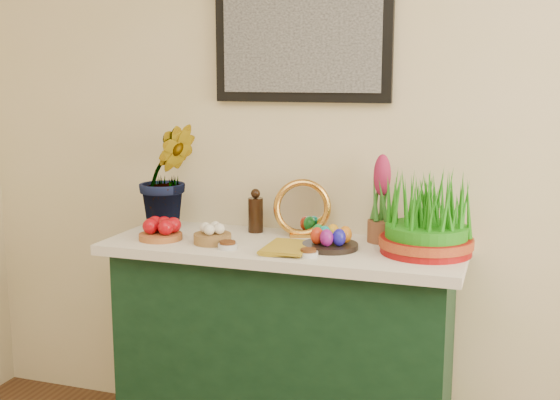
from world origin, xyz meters
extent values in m
cube|color=beige|center=(0.00, 2.25, 1.35)|extent=(4.00, 0.04, 2.70)
cube|color=black|center=(-0.45, 2.23, 1.70)|extent=(0.74, 0.03, 0.54)
cube|color=#A5A5A5|center=(-0.45, 2.21, 1.70)|extent=(0.66, 0.01, 0.46)
cube|color=#13341D|center=(-0.45, 2.00, 0.42)|extent=(1.30, 0.45, 0.85)
cube|color=white|center=(-0.45, 2.00, 0.87)|extent=(1.40, 0.55, 0.04)
imported|color=#2F7425|center=(-1.00, 2.10, 1.19)|extent=(0.39, 0.38, 0.60)
cylinder|color=#A45B2D|center=(-0.94, 1.90, 0.90)|extent=(0.17, 0.17, 0.02)
cylinder|color=olive|center=(-0.71, 1.91, 0.91)|extent=(0.17, 0.17, 0.04)
cylinder|color=black|center=(-0.62, 2.15, 0.96)|extent=(0.06, 0.06, 0.14)
sphere|color=black|center=(-0.62, 2.15, 1.05)|extent=(0.04, 0.04, 0.04)
cube|color=gold|center=(-0.42, 2.13, 0.90)|extent=(0.11, 0.08, 0.01)
torus|color=gold|center=(-0.42, 2.14, 1.01)|extent=(0.24, 0.14, 0.24)
cylinder|color=silver|center=(-0.42, 2.14, 1.01)|extent=(0.18, 0.09, 0.18)
imported|color=#B39120|center=(-0.48, 1.89, 0.91)|extent=(0.16, 0.22, 0.03)
cylinder|color=silver|center=(-0.62, 1.85, 0.90)|extent=(0.08, 0.08, 0.02)
cylinder|color=#592D14|center=(-0.62, 1.85, 0.91)|extent=(0.06, 0.06, 0.01)
cylinder|color=silver|center=(-0.30, 1.84, 0.90)|extent=(0.07, 0.07, 0.02)
cylinder|color=#592D14|center=(-0.30, 1.84, 0.91)|extent=(0.06, 0.06, 0.01)
cylinder|color=black|center=(-0.26, 1.97, 0.90)|extent=(0.27, 0.27, 0.02)
ellipsoid|color=red|center=(-0.30, 1.94, 0.94)|extent=(0.05, 0.05, 0.07)
ellipsoid|color=#1D19B1|center=(-0.21, 1.94, 0.94)|extent=(0.05, 0.05, 0.07)
ellipsoid|color=#F4A31B|center=(-0.26, 2.02, 0.94)|extent=(0.05, 0.05, 0.07)
ellipsoid|color=green|center=(-0.31, 1.99, 0.94)|extent=(0.05, 0.05, 0.07)
ellipsoid|color=orange|center=(-0.20, 1.99, 0.94)|extent=(0.05, 0.05, 0.07)
ellipsoid|color=#841880|center=(-0.26, 1.92, 0.94)|extent=(0.05, 0.05, 0.07)
ellipsoid|color=#0DA2A6|center=(-0.28, 1.97, 0.94)|extent=(0.05, 0.05, 0.07)
cylinder|color=brown|center=(-0.09, 2.14, 0.93)|extent=(0.11, 0.11, 0.09)
ellipsoid|color=#AD224F|center=(-0.09, 2.14, 1.16)|extent=(0.07, 0.07, 0.16)
cylinder|color=maroon|center=(0.10, 2.02, 0.92)|extent=(0.34, 0.34, 0.06)
cylinder|color=maroon|center=(0.10, 2.02, 0.93)|extent=(0.35, 0.35, 0.03)
camera|label=1|loc=(0.39, -0.54, 1.54)|focal=45.00mm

